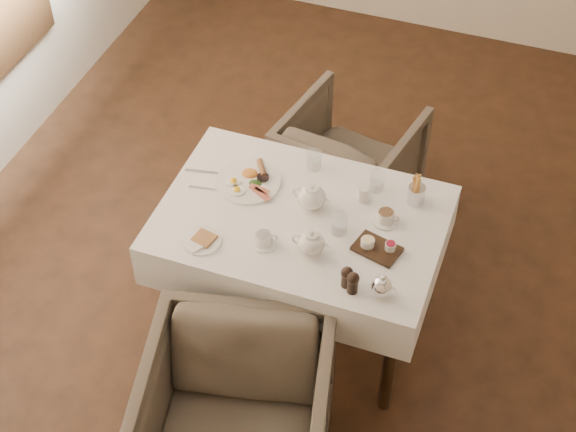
{
  "coord_description": "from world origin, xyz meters",
  "views": [
    {
      "loc": [
        0.7,
        -2.97,
        3.59
      ],
      "look_at": [
        -0.22,
        -0.42,
        0.82
      ],
      "focal_mm": 55.0,
      "sensor_mm": 36.0,
      "label": 1
    }
  ],
  "objects_px": {
    "teapot_centre": "(312,196)",
    "breakfast_plate": "(249,181)",
    "armchair_near": "(237,419)",
    "armchair_far": "(349,161)",
    "table": "(301,234)"
  },
  "relations": [
    {
      "from": "armchair_near",
      "to": "armchair_far",
      "type": "distance_m",
      "value": 1.76
    },
    {
      "from": "breakfast_plate",
      "to": "teapot_centre",
      "type": "height_order",
      "value": "teapot_centre"
    },
    {
      "from": "table",
      "to": "teapot_centre",
      "type": "xyz_separation_m",
      "value": [
        0.02,
        0.07,
        0.19
      ]
    },
    {
      "from": "table",
      "to": "teapot_centre",
      "type": "height_order",
      "value": "teapot_centre"
    },
    {
      "from": "armchair_far",
      "to": "teapot_centre",
      "type": "relative_size",
      "value": 3.92
    },
    {
      "from": "armchair_near",
      "to": "breakfast_plate",
      "type": "xyz_separation_m",
      "value": [
        -0.32,
        0.97,
        0.41
      ]
    },
    {
      "from": "teapot_centre",
      "to": "breakfast_plate",
      "type": "bearing_deg",
      "value": 172.56
    },
    {
      "from": "breakfast_plate",
      "to": "table",
      "type": "bearing_deg",
      "value": -29.83
    },
    {
      "from": "armchair_near",
      "to": "breakfast_plate",
      "type": "distance_m",
      "value": 1.1
    },
    {
      "from": "armchair_far",
      "to": "table",
      "type": "bearing_deg",
      "value": 103.48
    },
    {
      "from": "armchair_far",
      "to": "teapot_centre",
      "type": "xyz_separation_m",
      "value": [
        0.06,
        -0.84,
        0.51
      ]
    },
    {
      "from": "table",
      "to": "teapot_centre",
      "type": "distance_m",
      "value": 0.2
    },
    {
      "from": "armchair_near",
      "to": "teapot_centre",
      "type": "relative_size",
      "value": 4.46
    },
    {
      "from": "teapot_centre",
      "to": "armchair_near",
      "type": "bearing_deg",
      "value": -88.78
    },
    {
      "from": "armchair_far",
      "to": "teapot_centre",
      "type": "bearing_deg",
      "value": 105.31
    }
  ]
}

